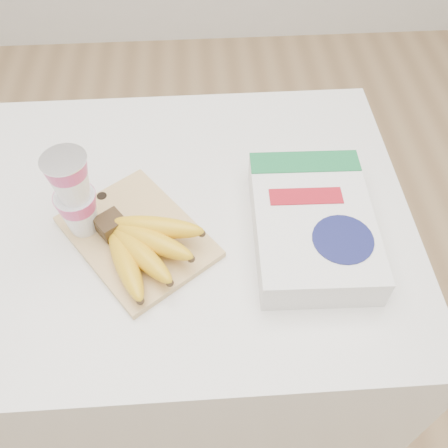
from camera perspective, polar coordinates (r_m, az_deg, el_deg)
name	(u,v)px	position (r m, az deg, el deg)	size (l,w,h in m)	color
table	(152,316)	(1.34, -8.21, -10.39)	(1.12, 0.74, 0.84)	white
cutting_board	(137,236)	(0.95, -9.87, -1.42)	(0.20, 0.28, 0.01)	#E2C47C
bananas	(142,245)	(0.90, -9.40, -2.35)	(0.21, 0.21, 0.07)	#382816
yogurt_stack	(74,193)	(0.91, -16.79, 3.38)	(0.08, 0.08, 0.18)	white
cereal_box	(312,224)	(0.94, 10.06, 0.01)	(0.22, 0.32, 0.07)	white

